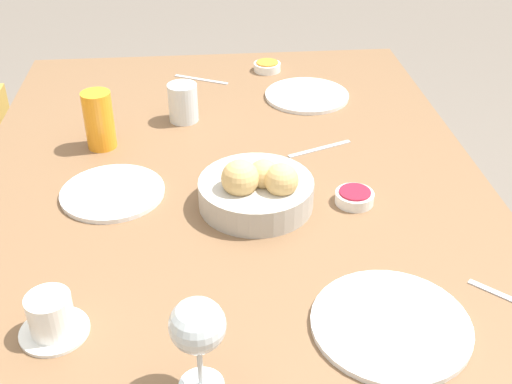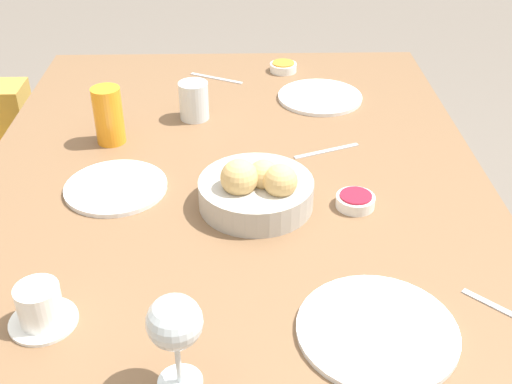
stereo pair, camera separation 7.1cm
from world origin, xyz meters
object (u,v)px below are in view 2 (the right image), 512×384
object	(u,v)px
plate_far_center	(116,187)
wine_glass	(175,325)
coffee_cup	(40,307)
jam_bowl_honey	(283,67)
bread_basket	(257,190)
water_tumbler	(194,101)
fork_silver	(327,151)
spoon_coffee	(498,308)
knife_silver	(216,78)
plate_near_right	(320,97)
plate_near_left	(377,330)
juice_glass	(109,116)
jam_bowl_berry	(355,201)

from	to	relation	value
plate_far_center	wine_glass	size ratio (longest dim) A/B	1.35
coffee_cup	jam_bowl_honey	xyz separation A→B (m)	(1.01, -0.43, -0.02)
bread_basket	water_tumbler	bearing A→B (deg)	20.14
plate_far_center	fork_silver	xyz separation A→B (m)	(0.15, -0.45, -0.00)
spoon_coffee	knife_silver	bearing A→B (deg)	26.90
plate_near_right	plate_far_center	size ratio (longest dim) A/B	1.05
bread_basket	knife_silver	world-z (taller)	bread_basket
plate_near_left	juice_glass	xyz separation A→B (m)	(0.62, 0.51, 0.06)
water_tumbler	juice_glass	bearing A→B (deg)	122.50
plate_near_right	spoon_coffee	world-z (taller)	plate_near_right
jam_bowl_berry	fork_silver	bearing A→B (deg)	7.83
plate_near_right	knife_silver	bearing A→B (deg)	63.11
jam_bowl_honey	wine_glass	bearing A→B (deg)	169.46
plate_far_center	juice_glass	world-z (taller)	juice_glass
juice_glass	fork_silver	world-z (taller)	juice_glass
plate_near_left	water_tumbler	distance (m)	0.81
plate_far_center	water_tumbler	distance (m)	0.36
jam_bowl_honey	spoon_coffee	world-z (taller)	jam_bowl_honey
jam_bowl_berry	plate_far_center	bearing A→B (deg)	81.43
juice_glass	plate_far_center	bearing A→B (deg)	-168.39
plate_near_right	water_tumbler	size ratio (longest dim) A/B	2.36
bread_basket	coffee_cup	bearing A→B (deg)	132.91
coffee_cup	spoon_coffee	distance (m)	0.72
coffee_cup	fork_silver	xyz separation A→B (m)	(0.53, -0.50, -0.03)
water_tumbler	fork_silver	distance (m)	0.36
jam_bowl_berry	knife_silver	distance (m)	0.71
plate_near_left	fork_silver	size ratio (longest dim) A/B	1.61
bread_basket	plate_near_left	world-z (taller)	bread_basket
jam_bowl_berry	knife_silver	bearing A→B (deg)	24.40
juice_glass	spoon_coffee	xyz separation A→B (m)	(-0.58, -0.71, -0.07)
plate_far_center	wine_glass	world-z (taller)	wine_glass
juice_glass	coffee_cup	xyz separation A→B (m)	(-0.59, 0.01, -0.03)
plate_near_right	juice_glass	world-z (taller)	juice_glass
bread_basket	juice_glass	distance (m)	0.43
jam_bowl_berry	jam_bowl_honey	xyz separation A→B (m)	(0.70, 0.10, 0.00)
juice_glass	jam_bowl_honey	size ratio (longest dim) A/B	1.74
plate_near_left	spoon_coffee	bearing A→B (deg)	-76.28
plate_near_left	coffee_cup	bearing A→B (deg)	86.21
juice_glass	plate_near_left	bearing A→B (deg)	-140.97
wine_glass	jam_bowl_honey	xyz separation A→B (m)	(1.13, -0.21, -0.10)
wine_glass	fork_silver	xyz separation A→B (m)	(0.66, -0.28, -0.11)
water_tumbler	wine_glass	distance (m)	0.84
spoon_coffee	water_tumbler	bearing A→B (deg)	37.03
plate_near_left	fork_silver	bearing A→B (deg)	1.19
wine_glass	jam_bowl_berry	distance (m)	0.54
juice_glass	jam_bowl_berry	distance (m)	0.60
bread_basket	fork_silver	size ratio (longest dim) A/B	1.47
plate_near_left	juice_glass	size ratio (longest dim) A/B	1.86
coffee_cup	jam_bowl_berry	world-z (taller)	coffee_cup
jam_bowl_berry	plate_near_left	bearing A→B (deg)	176.87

